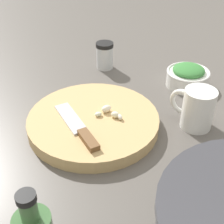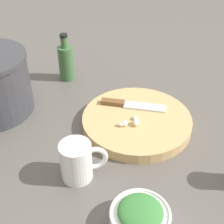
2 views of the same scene
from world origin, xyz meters
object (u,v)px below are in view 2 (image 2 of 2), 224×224
cutting_board (137,121)px  chef_knife (129,105)px  garlic_cloves (131,122)px  oil_bottle (66,62)px  herb_bowl (140,217)px  coffee_mug (78,161)px

cutting_board → chef_knife: size_ratio=1.94×
garlic_cloves → oil_bottle: bearing=3.0°
oil_bottle → herb_bowl: bearing=167.9°
chef_knife → coffee_mug: coffee_mug is taller
herb_bowl → garlic_cloves: bearing=-31.0°
chef_knife → cutting_board: bearing=31.0°
cutting_board → herb_bowl: (-0.27, 0.19, 0.02)m
cutting_board → coffee_mug: coffee_mug is taller
coffee_mug → oil_bottle: (0.43, -0.17, 0.02)m
cutting_board → garlic_cloves: 0.05m
cutting_board → chef_knife: chef_knife is taller
coffee_mug → oil_bottle: 0.46m
garlic_cloves → chef_knife: bearing=-32.2°
chef_knife → oil_bottle: bearing=-124.2°
cutting_board → oil_bottle: size_ratio=1.87×
chef_knife → coffee_mug: (-0.14, 0.24, 0.01)m
herb_bowl → coffee_mug: coffee_mug is taller
coffee_mug → chef_knife: bearing=-60.0°
oil_bottle → chef_knife: bearing=-167.3°
chef_knife → coffee_mug: bearing=-16.9°
chef_knife → garlic_cloves: 0.09m
cutting_board → herb_bowl: 0.33m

